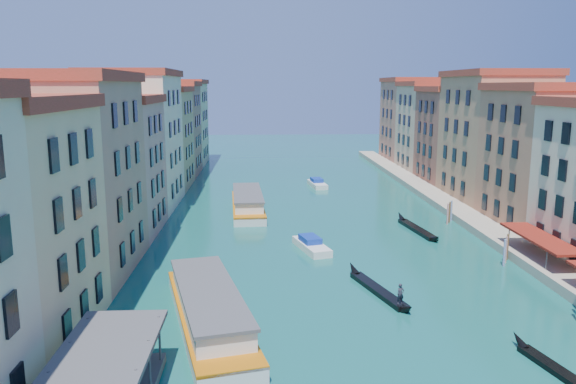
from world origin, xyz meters
name	(u,v)px	position (x,y,z in m)	size (l,w,h in m)	color
left_bank_palazzos	(126,149)	(-26.00, 64.68, 9.71)	(12.80, 128.40, 21.00)	beige
right_bank_palazzos	(509,146)	(30.00, 65.00, 9.75)	(12.80, 128.40, 21.00)	brown
quay	(453,208)	(22.00, 65.00, 0.50)	(4.00, 140.00, 1.00)	#A59A85
mooring_poles_right	(562,289)	(19.10, 28.80, 1.30)	(1.44, 54.24, 3.20)	#532E1C
vaporetto_near	(209,309)	(-11.06, 25.76, 1.36)	(9.25, 20.77, 3.01)	silver
vaporetto_far	(248,202)	(-8.85, 66.73, 1.32)	(5.55, 19.87, 2.92)	silver
gondola_fore	(378,288)	(3.73, 32.03, 0.41)	(4.33, 12.09, 2.46)	black
gondola_right	(566,373)	(12.66, 16.22, 0.40)	(3.07, 10.41, 2.10)	black
gondola_far	(416,228)	(13.32, 53.82, 0.38)	(2.84, 13.07, 1.85)	black
motorboat_mid	(311,245)	(-1.12, 45.97, 0.58)	(4.14, 7.59, 1.50)	white
motorboat_far	(317,183)	(3.72, 86.89, 0.59)	(3.28, 7.59, 1.52)	silver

